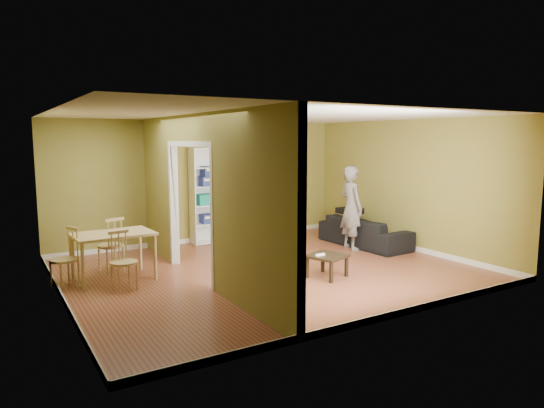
{
  "coord_description": "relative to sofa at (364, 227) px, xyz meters",
  "views": [
    {
      "loc": [
        -4.08,
        -6.92,
        2.21
      ],
      "look_at": [
        0.2,
        0.2,
        1.1
      ],
      "focal_mm": 32.0,
      "sensor_mm": 36.0,
      "label": 1
    }
  ],
  "objects": [
    {
      "name": "wall_speaker",
      "position": [
        -1.2,
        2.08,
        1.51
      ],
      "size": [
        0.1,
        0.1,
        0.1
      ],
      "primitive_type": "cube",
      "color": "black",
      "rests_on": "room_shell"
    },
    {
      "name": "room_shell",
      "position": [
        -2.7,
        -0.61,
        0.91
      ],
      "size": [
        6.5,
        6.5,
        6.5
      ],
      "color": "#A75334",
      "rests_on": "ground"
    },
    {
      "name": "paper_box_teal",
      "position": [
        -2.7,
        1.94,
        0.55
      ],
      "size": [
        0.45,
        0.29,
        0.23
      ],
      "primitive_type": "cube",
      "color": "#246F62",
      "rests_on": "bookshelf"
    },
    {
      "name": "paper_box_navy_c",
      "position": [
        -2.58,
        1.94,
        1.16
      ],
      "size": [
        0.42,
        0.27,
        0.21
      ],
      "primitive_type": "cube",
      "color": "navy",
      "rests_on": "bookshelf"
    },
    {
      "name": "person",
      "position": [
        -0.45,
        -0.1,
        0.6
      ],
      "size": [
        0.79,
        0.65,
        1.98
      ],
      "primitive_type": "imported",
      "rotation": [
        0.0,
        0.0,
        1.44
      ],
      "color": "slate",
      "rests_on": "ground"
    },
    {
      "name": "chair_left",
      "position": [
        -5.81,
        0.12,
        0.06
      ],
      "size": [
        0.54,
        0.54,
        0.91
      ],
      "primitive_type": null,
      "rotation": [
        0.0,
        0.0,
        -1.19
      ],
      "color": "tan",
      "rests_on": "ground"
    },
    {
      "name": "bookshelf",
      "position": [
        -2.61,
        1.99,
        0.63
      ],
      "size": [
        0.86,
        0.38,
        2.04
      ],
      "color": "white",
      "rests_on": "ground"
    },
    {
      "name": "sofa",
      "position": [
        0.0,
        0.0,
        0.0
      ],
      "size": [
        2.1,
        0.98,
        0.79
      ],
      "primitive_type": "imported",
      "rotation": [
        0.0,
        0.0,
        1.62
      ],
      "color": "#2B2C30",
      "rests_on": "ground"
    },
    {
      "name": "paper_box_navy_a",
      "position": [
        -2.64,
        1.94,
        0.14
      ],
      "size": [
        0.39,
        0.25,
        0.2
      ],
      "primitive_type": "cube",
      "color": "navy",
      "rests_on": "bookshelf"
    },
    {
      "name": "paper_box_navy_b",
      "position": [
        -2.64,
        1.94,
        0.94
      ],
      "size": [
        0.4,
        0.26,
        0.2
      ],
      "primitive_type": "cube",
      "color": "navy",
      "rests_on": "bookshelf"
    },
    {
      "name": "dining_table",
      "position": [
        -5.07,
        0.18,
        0.28
      ],
      "size": [
        1.2,
        0.8,
        0.75
      ],
      "rotation": [
        0.0,
        0.0,
        0.06
      ],
      "color": "#D1BA75",
      "rests_on": "ground"
    },
    {
      "name": "partition",
      "position": [
        -3.9,
        -0.61,
        0.91
      ],
      "size": [
        0.22,
        5.5,
        2.6
      ],
      "primitive_type": null,
      "color": "olive",
      "rests_on": "ground"
    },
    {
      "name": "coffee_table",
      "position": [
        -2.1,
        -1.47,
        -0.08
      ],
      "size": [
        0.55,
        0.55,
        0.37
      ],
      "rotation": [
        0.0,
        0.0,
        0.34
      ],
      "color": "black",
      "rests_on": "ground"
    },
    {
      "name": "chair_far",
      "position": [
        -5.0,
        0.71,
        0.07
      ],
      "size": [
        0.52,
        0.52,
        0.93
      ],
      "primitive_type": null,
      "rotation": [
        0.0,
        0.0,
        3.4
      ],
      "color": "tan",
      "rests_on": "ground"
    },
    {
      "name": "chair_near",
      "position": [
        -5.07,
        -0.44,
        0.04
      ],
      "size": [
        0.45,
        0.45,
        0.87
      ],
      "primitive_type": null,
      "rotation": [
        0.0,
        0.0,
        0.15
      ],
      "color": "tan",
      "rests_on": "ground"
    },
    {
      "name": "game_controller",
      "position": [
        -2.23,
        -1.45,
        -0.01
      ],
      "size": [
        0.16,
        0.04,
        0.03
      ],
      "primitive_type": "cube",
      "color": "white",
      "rests_on": "coffee_table"
    }
  ]
}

